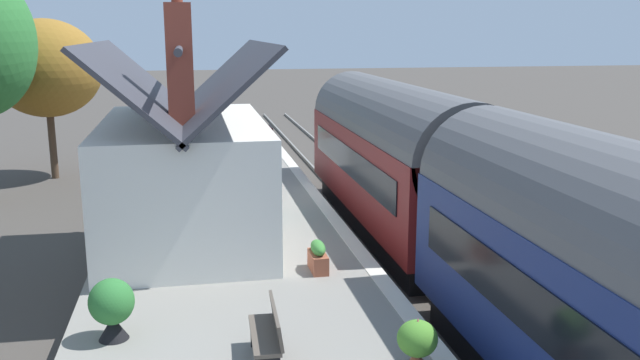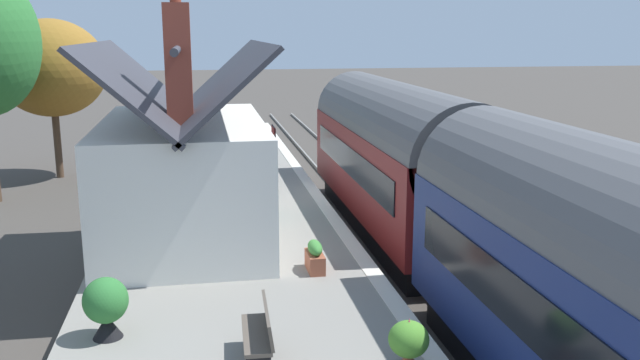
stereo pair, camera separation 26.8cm
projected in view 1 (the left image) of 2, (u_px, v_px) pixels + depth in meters
The scene contains 17 objects.
ground_plane at pixel (351, 218), 21.09m from camera, with size 160.00×160.00×0.00m, color #423D38.
platform at pixel (222, 211), 20.25m from camera, with size 32.00×6.02×0.86m, color gray.
platform_edge_coping at pixel (314, 193), 20.68m from camera, with size 32.00×0.36×0.02m, color beige.
rail_near at pixel (401, 213), 21.38m from camera, with size 52.00×0.08×0.14m, color gray.
rail_far at pixel (357, 215), 21.11m from camera, with size 52.00×0.08×0.14m, color gray.
train at pixel (473, 203), 14.07m from camera, with size 21.83×2.73×4.32m.
station_building at pixel (185, 173), 16.07m from camera, with size 7.16×4.00×5.83m.
bench_platform_end at pixel (269, 333), 10.08m from camera, with size 1.41×0.48×0.88m.
bench_mid_platform at pixel (215, 130), 30.23m from camera, with size 1.40×0.45×0.88m.
bench_by_lamp at pixel (219, 144), 26.60m from camera, with size 1.40×0.44×0.88m.
planter_edge_far at pixel (112, 307), 10.83m from camera, with size 0.73×0.73×1.02m.
planter_by_door at pixel (189, 154), 25.47m from camera, with size 0.98×0.32×0.60m.
planter_bench_right at pixel (318, 256), 13.98m from camera, with size 0.77×0.32×0.64m.
planter_under_sign at pixel (417, 344), 9.83m from camera, with size 0.60×0.60×0.84m.
planter_bench_left at pixel (245, 132), 30.46m from camera, with size 0.48×0.48×0.75m.
station_sign_board at pixel (271, 137), 23.90m from camera, with size 0.96×0.06×1.57m.
tree_mid_background at pixel (46, 68), 25.79m from camera, with size 3.93×4.19×6.19m.
Camera 1 is at (-19.75, 4.85, 5.78)m, focal length 37.80 mm.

